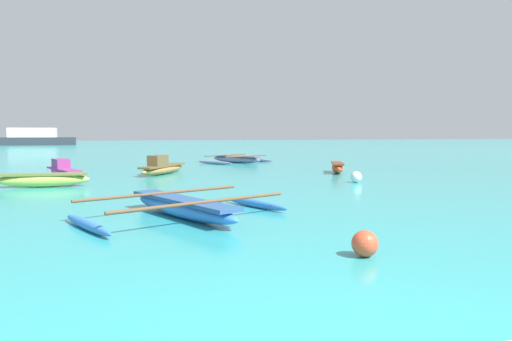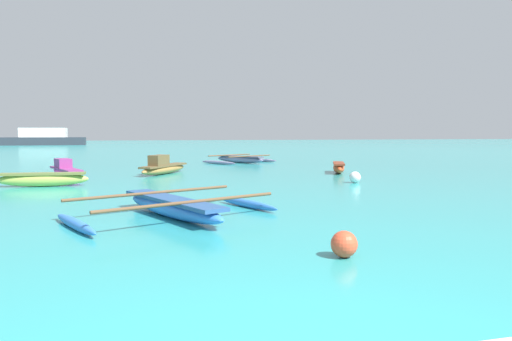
{
  "view_description": "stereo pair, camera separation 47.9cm",
  "coord_description": "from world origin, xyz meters",
  "px_view_note": "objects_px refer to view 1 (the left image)",
  "views": [
    {
      "loc": [
        -1.51,
        -1.94,
        1.83
      ],
      "look_at": [
        3.66,
        16.65,
        0.25
      ],
      "focal_mm": 32.0,
      "sensor_mm": 36.0,
      "label": 1
    },
    {
      "loc": [
        -1.05,
        -2.07,
        1.83
      ],
      "look_at": [
        3.66,
        16.65,
        0.25
      ],
      "focal_mm": 32.0,
      "sensor_mm": 36.0,
      "label": 2
    }
  ],
  "objects_px": {
    "mooring_buoy_1": "(365,244)",
    "mooring_buoy_2": "(356,177)",
    "moored_boat_3": "(162,167)",
    "moored_boat_4": "(337,167)",
    "distant_ferry": "(33,138)",
    "moored_boat_2": "(63,170)",
    "moored_boat_0": "(236,159)",
    "moored_boat_5": "(43,179)",
    "moored_boat_1": "(182,207)"
  },
  "relations": [
    {
      "from": "distant_ferry",
      "to": "moored_boat_5",
      "type": "bearing_deg",
      "value": -79.23
    },
    {
      "from": "moored_boat_2",
      "to": "moored_boat_3",
      "type": "xyz_separation_m",
      "value": [
        4.11,
        -0.06,
        0.05
      ]
    },
    {
      "from": "mooring_buoy_2",
      "to": "distant_ferry",
      "type": "xyz_separation_m",
      "value": [
        -22.32,
        61.39,
        0.88
      ]
    },
    {
      "from": "moored_boat_3",
      "to": "moored_boat_5",
      "type": "xyz_separation_m",
      "value": [
        -4.24,
        -3.9,
        -0.04
      ]
    },
    {
      "from": "moored_boat_4",
      "to": "distant_ferry",
      "type": "relative_size",
      "value": 0.19
    },
    {
      "from": "moored_boat_5",
      "to": "mooring_buoy_2",
      "type": "relative_size",
      "value": 7.19
    },
    {
      "from": "moored_boat_5",
      "to": "mooring_buoy_2",
      "type": "bearing_deg",
      "value": -4.97
    },
    {
      "from": "moored_boat_0",
      "to": "mooring_buoy_2",
      "type": "height_order",
      "value": "moored_boat_0"
    },
    {
      "from": "moored_boat_2",
      "to": "mooring_buoy_2",
      "type": "bearing_deg",
      "value": 41.13
    },
    {
      "from": "moored_boat_3",
      "to": "distant_ferry",
      "type": "distance_m",
      "value": 58.08
    },
    {
      "from": "moored_boat_1",
      "to": "mooring_buoy_1",
      "type": "bearing_deg",
      "value": 5.74
    },
    {
      "from": "mooring_buoy_2",
      "to": "moored_boat_1",
      "type": "bearing_deg",
      "value": -142.85
    },
    {
      "from": "moored_boat_2",
      "to": "distant_ferry",
      "type": "xyz_separation_m",
      "value": [
        -11.51,
        55.87,
        0.83
      ]
    },
    {
      "from": "moored_boat_1",
      "to": "mooring_buoy_2",
      "type": "distance_m",
      "value": 8.8
    },
    {
      "from": "moored_boat_5",
      "to": "mooring_buoy_1",
      "type": "height_order",
      "value": "moored_boat_5"
    },
    {
      "from": "moored_boat_2",
      "to": "mooring_buoy_2",
      "type": "distance_m",
      "value": 12.14
    },
    {
      "from": "moored_boat_4",
      "to": "moored_boat_5",
      "type": "bearing_deg",
      "value": 123.98
    },
    {
      "from": "moored_boat_0",
      "to": "mooring_buoy_1",
      "type": "height_order",
      "value": "moored_boat_0"
    },
    {
      "from": "moored_boat_1",
      "to": "moored_boat_0",
      "type": "bearing_deg",
      "value": 139.39
    },
    {
      "from": "moored_boat_0",
      "to": "moored_boat_2",
      "type": "bearing_deg",
      "value": -84.39
    },
    {
      "from": "moored_boat_0",
      "to": "moored_boat_4",
      "type": "relative_size",
      "value": 2.09
    },
    {
      "from": "moored_boat_2",
      "to": "moored_boat_4",
      "type": "distance_m",
      "value": 12.08
    },
    {
      "from": "moored_boat_2",
      "to": "moored_boat_5",
      "type": "xyz_separation_m",
      "value": [
        -0.13,
        -3.96,
        0.01
      ]
    },
    {
      "from": "mooring_buoy_1",
      "to": "distant_ferry",
      "type": "bearing_deg",
      "value": 103.95
    },
    {
      "from": "moored_boat_3",
      "to": "mooring_buoy_2",
      "type": "relative_size",
      "value": 8.03
    },
    {
      "from": "moored_boat_2",
      "to": "mooring_buoy_2",
      "type": "height_order",
      "value": "moored_boat_2"
    },
    {
      "from": "moored_boat_2",
      "to": "moored_boat_4",
      "type": "bearing_deg",
      "value": 61.06
    },
    {
      "from": "moored_boat_5",
      "to": "distant_ferry",
      "type": "xyz_separation_m",
      "value": [
        -11.38,
        59.83,
        0.82
      ]
    },
    {
      "from": "mooring_buoy_2",
      "to": "moored_boat_0",
      "type": "bearing_deg",
      "value": 97.95
    },
    {
      "from": "moored_boat_4",
      "to": "mooring_buoy_2",
      "type": "relative_size",
      "value": 5.4
    },
    {
      "from": "moored_boat_4",
      "to": "moored_boat_1",
      "type": "bearing_deg",
      "value": 161.26
    },
    {
      "from": "distant_ferry",
      "to": "moored_boat_2",
      "type": "bearing_deg",
      "value": -78.36
    },
    {
      "from": "mooring_buoy_2",
      "to": "moored_boat_5",
      "type": "bearing_deg",
      "value": 171.87
    },
    {
      "from": "moored_boat_4",
      "to": "moored_boat_5",
      "type": "height_order",
      "value": "moored_boat_4"
    },
    {
      "from": "moored_boat_1",
      "to": "mooring_buoy_1",
      "type": "height_order",
      "value": "moored_boat_1"
    },
    {
      "from": "moored_boat_0",
      "to": "moored_boat_5",
      "type": "xyz_separation_m",
      "value": [
        -9.22,
        -10.77,
        0.05
      ]
    },
    {
      "from": "moored_boat_2",
      "to": "distant_ferry",
      "type": "relative_size",
      "value": 0.29
    },
    {
      "from": "moored_boat_2",
      "to": "distant_ferry",
      "type": "distance_m",
      "value": 57.05
    },
    {
      "from": "moored_boat_2",
      "to": "moored_boat_4",
      "type": "relative_size",
      "value": 1.57
    },
    {
      "from": "moored_boat_4",
      "to": "moored_boat_5",
      "type": "distance_m",
      "value": 12.36
    },
    {
      "from": "moored_boat_5",
      "to": "moored_boat_1",
      "type": "bearing_deg",
      "value": -57.1
    },
    {
      "from": "moored_boat_3",
      "to": "mooring_buoy_1",
      "type": "xyz_separation_m",
      "value": [
        1.94,
        -14.72,
        -0.11
      ]
    },
    {
      "from": "moored_boat_1",
      "to": "moored_boat_5",
      "type": "distance_m",
      "value": 7.92
    },
    {
      "from": "moored_boat_0",
      "to": "distant_ferry",
      "type": "bearing_deg",
      "value": 171.5
    },
    {
      "from": "moored_boat_3",
      "to": "moored_boat_4",
      "type": "bearing_deg",
      "value": -67.99
    },
    {
      "from": "distant_ferry",
      "to": "moored_boat_3",
      "type": "bearing_deg",
      "value": -74.4
    },
    {
      "from": "moored_boat_1",
      "to": "distant_ferry",
      "type": "bearing_deg",
      "value": 169.0
    },
    {
      "from": "moored_boat_5",
      "to": "distant_ferry",
      "type": "bearing_deg",
      "value": 103.93
    },
    {
      "from": "mooring_buoy_1",
      "to": "mooring_buoy_2",
      "type": "distance_m",
      "value": 10.41
    },
    {
      "from": "moored_boat_1",
      "to": "mooring_buoy_2",
      "type": "relative_size",
      "value": 11.63
    }
  ]
}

